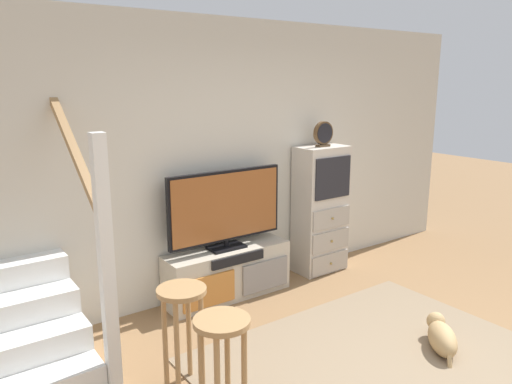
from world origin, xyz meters
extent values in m
cube|color=beige|center=(0.00, 2.46, 1.35)|extent=(6.40, 0.12, 2.70)
cube|color=#847056|center=(0.00, 0.60, 0.01)|extent=(2.60, 1.80, 0.01)
cube|color=#BCB29E|center=(-0.30, 2.20, 0.25)|extent=(1.29, 0.36, 0.50)
cube|color=#BC7533|center=(-0.62, 2.01, 0.21)|extent=(0.54, 0.02, 0.30)
cube|color=gray|center=(0.02, 2.01, 0.21)|extent=(0.54, 0.02, 0.30)
cube|color=black|center=(-0.30, 2.01, 0.45)|extent=(0.58, 0.02, 0.09)
cube|color=black|center=(-0.30, 2.22, 0.52)|extent=(0.36, 0.22, 0.02)
cylinder|color=black|center=(-0.30, 2.22, 0.56)|extent=(0.05, 0.05, 0.06)
cube|color=black|center=(-0.30, 2.22, 0.93)|extent=(1.23, 0.05, 0.69)
cube|color=brown|center=(-0.30, 2.19, 0.93)|extent=(1.18, 0.01, 0.64)
cube|color=beige|center=(0.94, 2.21, 0.71)|extent=(0.58, 0.34, 1.41)
cube|color=#ADA497|center=(0.94, 2.03, 0.13)|extent=(0.53, 0.02, 0.22)
sphere|color=olive|center=(0.94, 2.01, 0.13)|extent=(0.03, 0.03, 0.03)
cube|color=#ADA497|center=(0.94, 2.03, 0.39)|extent=(0.53, 0.02, 0.22)
sphere|color=olive|center=(0.94, 2.01, 0.39)|extent=(0.03, 0.03, 0.03)
cube|color=#ADA497|center=(0.94, 2.03, 0.65)|extent=(0.53, 0.02, 0.22)
sphere|color=olive|center=(0.94, 2.01, 0.65)|extent=(0.03, 0.03, 0.03)
cube|color=#232328|center=(0.94, 2.03, 1.10)|extent=(0.49, 0.02, 0.45)
cube|color=#4C3823|center=(0.92, 2.19, 1.43)|extent=(0.15, 0.08, 0.02)
cylinder|color=brown|center=(0.92, 2.19, 1.56)|extent=(0.25, 0.04, 0.25)
cylinder|color=black|center=(0.92, 2.16, 1.56)|extent=(0.21, 0.01, 0.21)
cube|color=white|center=(-2.25, 1.79, 0.19)|extent=(0.90, 0.26, 0.38)
cube|color=white|center=(-2.25, 2.05, 0.29)|extent=(0.90, 0.26, 0.57)
cube|color=white|center=(-2.25, 2.31, 0.38)|extent=(0.90, 0.26, 0.76)
cube|color=white|center=(-2.25, 2.57, 0.47)|extent=(0.90, 0.26, 0.95)
cube|color=white|center=(-1.75, 1.40, 0.90)|extent=(0.09, 0.09, 1.80)
cube|color=#9E7547|center=(-1.75, 2.05, 1.70)|extent=(0.06, 1.33, 0.99)
cylinder|color=#A37A4C|center=(-1.27, 0.48, 0.36)|extent=(0.04, 0.04, 0.72)
cylinder|color=#A37A4C|center=(-1.46, 0.67, 0.36)|extent=(0.04, 0.04, 0.72)
cylinder|color=#A37A4C|center=(-1.27, 0.67, 0.36)|extent=(0.04, 0.04, 0.72)
cylinder|color=#A37A4C|center=(-1.36, 0.57, 0.74)|extent=(0.34, 0.34, 0.03)
cylinder|color=#A37A4C|center=(-1.44, 1.03, 0.36)|extent=(0.04, 0.04, 0.71)
cylinder|color=#A37A4C|center=(-1.25, 1.03, 0.36)|extent=(0.04, 0.04, 0.71)
cylinder|color=#A37A4C|center=(-1.44, 1.22, 0.36)|extent=(0.04, 0.04, 0.71)
cylinder|color=#A37A4C|center=(-1.25, 1.22, 0.36)|extent=(0.04, 0.04, 0.71)
cylinder|color=#A37A4C|center=(-1.35, 1.12, 0.73)|extent=(0.34, 0.34, 0.03)
ellipsoid|color=tan|center=(0.54, 0.34, 0.11)|extent=(0.44, 0.46, 0.22)
sphere|color=tan|center=(0.68, 0.50, 0.15)|extent=(0.15, 0.15, 0.15)
cylinder|color=tan|center=(0.40, 0.19, 0.08)|extent=(0.09, 0.10, 0.16)
camera|label=1|loc=(-2.73, -1.68, 2.12)|focal=34.48mm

